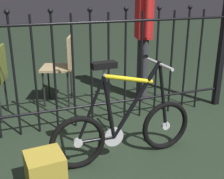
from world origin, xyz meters
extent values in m
plane|color=#223121|center=(0.00, 0.00, 0.00)|extent=(20.00, 20.00, 0.00)
cylinder|color=black|center=(-0.85, 0.66, 0.61)|extent=(0.02, 0.02, 1.22)
sphere|color=black|center=(-0.85, 0.66, 1.25)|extent=(0.05, 0.05, 0.05)
cylinder|color=black|center=(-0.65, 0.66, 0.61)|extent=(0.02, 0.02, 1.22)
cylinder|color=black|center=(-0.45, 0.66, 0.61)|extent=(0.02, 0.02, 1.22)
sphere|color=black|center=(-0.45, 0.66, 1.25)|extent=(0.05, 0.05, 0.05)
cylinder|color=black|center=(-0.26, 0.66, 0.61)|extent=(0.02, 0.02, 1.22)
cylinder|color=black|center=(-0.06, 0.66, 0.61)|extent=(0.02, 0.02, 1.22)
sphere|color=black|center=(-0.06, 0.66, 1.25)|extent=(0.05, 0.05, 0.05)
cylinder|color=black|center=(0.13, 0.66, 0.61)|extent=(0.02, 0.02, 1.22)
cylinder|color=black|center=(0.33, 0.66, 0.61)|extent=(0.02, 0.02, 1.22)
sphere|color=black|center=(0.33, 0.66, 1.25)|extent=(0.05, 0.05, 0.05)
cylinder|color=black|center=(0.52, 0.66, 0.61)|extent=(0.02, 0.02, 1.22)
cylinder|color=black|center=(0.72, 0.66, 0.61)|extent=(0.02, 0.02, 1.22)
sphere|color=black|center=(0.72, 0.66, 1.25)|extent=(0.05, 0.05, 0.05)
cylinder|color=black|center=(0.91, 0.66, 0.61)|extent=(0.02, 0.02, 1.22)
cylinder|color=black|center=(1.11, 0.66, 0.61)|extent=(0.02, 0.02, 1.22)
sphere|color=black|center=(1.11, 0.66, 1.25)|extent=(0.05, 0.05, 0.05)
cylinder|color=black|center=(1.30, 0.66, 0.61)|extent=(0.02, 0.02, 1.22)
cylinder|color=black|center=(0.00, 0.66, 0.22)|extent=(3.25, 0.03, 0.03)
cylinder|color=black|center=(0.00, 0.66, 1.12)|extent=(3.25, 0.03, 0.03)
cube|color=black|center=(1.63, 0.66, 0.67)|extent=(0.07, 0.07, 1.34)
torus|color=black|center=(-0.42, -0.13, 0.24)|extent=(0.48, 0.06, 0.48)
cylinder|color=silver|center=(-0.42, -0.13, 0.24)|extent=(0.08, 0.03, 0.08)
torus|color=black|center=(0.42, -0.10, 0.24)|extent=(0.48, 0.06, 0.48)
cylinder|color=silver|center=(0.42, -0.10, 0.24)|extent=(0.08, 0.03, 0.08)
cylinder|color=black|center=(0.11, -0.11, 0.54)|extent=(0.45, 0.05, 0.65)
cylinder|color=yellow|center=(0.04, -0.11, 0.74)|extent=(0.45, 0.05, 0.14)
cylinder|color=black|center=(-0.14, -0.12, 0.51)|extent=(0.12, 0.04, 0.57)
cylinder|color=black|center=(-0.26, -0.12, 0.23)|extent=(0.32, 0.04, 0.04)
cylinder|color=black|center=(-0.30, -0.12, 0.52)|extent=(0.26, 0.03, 0.56)
cylinder|color=black|center=(0.37, -0.10, 0.55)|extent=(0.13, 0.03, 0.62)
cylinder|color=silver|center=(0.32, -0.10, 0.85)|extent=(0.03, 0.03, 0.02)
cylinder|color=silver|center=(0.32, -0.10, 0.84)|extent=(0.04, 0.40, 0.03)
cylinder|color=silver|center=(-0.18, -0.12, 0.83)|extent=(0.03, 0.03, 0.07)
cube|color=black|center=(-0.18, -0.12, 0.88)|extent=(0.20, 0.10, 0.05)
cylinder|color=silver|center=(-0.10, -0.12, 0.23)|extent=(0.18, 0.02, 0.18)
cylinder|color=black|center=(-0.50, 1.33, 0.23)|extent=(0.02, 0.02, 0.46)
cylinder|color=black|center=(-0.40, 1.62, 0.23)|extent=(0.02, 0.02, 0.46)
cylinder|color=black|center=(-0.21, 1.23, 0.23)|extent=(0.02, 0.02, 0.46)
cylinder|color=black|center=(-0.11, 1.52, 0.23)|extent=(0.02, 0.02, 0.46)
cube|color=tan|center=(-0.30, 1.43, 0.48)|extent=(0.49, 0.49, 0.03)
cube|color=tan|center=(-0.13, 1.36, 0.69)|extent=(0.15, 0.36, 0.38)
cylinder|color=black|center=(-1.03, 1.02, 0.23)|extent=(0.02, 0.02, 0.45)
cylinder|color=black|center=(-0.96, 1.34, 0.23)|extent=(0.02, 0.02, 0.45)
cube|color=olive|center=(-0.96, 1.17, 0.67)|extent=(0.12, 0.40, 0.35)
cylinder|color=#2D2D33|center=(0.78, 1.11, 0.42)|extent=(0.11, 0.11, 0.83)
cylinder|color=#2D2D33|center=(0.82, 1.27, 0.42)|extent=(0.11, 0.11, 0.83)
cube|color=red|center=(0.80, 1.19, 1.13)|extent=(0.24, 0.33, 0.59)
cylinder|color=red|center=(0.76, 1.00, 1.16)|extent=(0.08, 0.08, 0.56)
cylinder|color=red|center=(0.84, 1.39, 1.16)|extent=(0.08, 0.08, 0.56)
cube|color=#B29933|center=(-0.72, -0.31, 0.15)|extent=(0.30, 0.30, 0.29)
camera|label=1|loc=(-0.88, -2.21, 1.45)|focal=46.43mm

